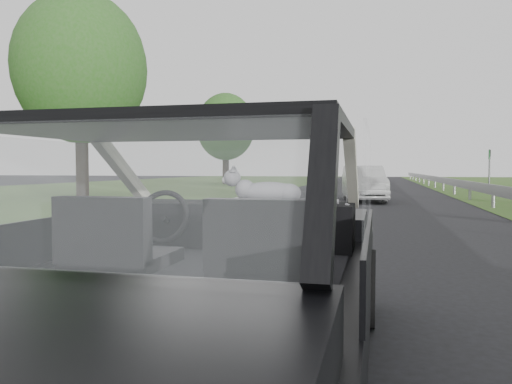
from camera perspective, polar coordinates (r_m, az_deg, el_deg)
The scene contains 10 objects.
subject_car at distance 2.83m, azimuth -5.87°, elevation -7.59°, with size 1.80×4.00×1.45m, color black.
dashboard at distance 3.40m, azimuth -2.35°, elevation -3.70°, with size 1.58×0.45×0.30m, color black.
driver_seat at distance 2.71m, azimuth -15.99°, elevation -4.83°, with size 0.50×0.72×0.42m, color black.
passenger_seat at distance 2.42m, azimuth 0.78°, elevation -5.63°, with size 0.50×0.72×0.42m, color black.
steering_wheel at distance 3.26m, azimuth -10.59°, elevation -2.80°, with size 0.36×0.36×0.04m, color black.
cat at distance 3.29m, azimuth 1.50°, elevation 0.11°, with size 0.55×0.17×0.25m, color slate.
other_car at distance 19.01m, azimuth 12.20°, elevation 0.98°, with size 1.58×4.01×1.32m, color #BCBCBC.
highway_sign at distance 29.64m, azimuth 25.12°, elevation 2.26°, with size 0.09×0.89×2.22m, color #165A25.
tree_5 at distance 22.69m, azimuth -19.36°, elevation 10.10°, with size 5.53×5.53×8.38m, color #245C18, non-canonical shape.
tree_6 at distance 38.19m, azimuth -3.49°, elevation 5.95°, with size 4.43×4.43×6.72m, color #245C18, non-canonical shape.
Camera 1 is at (0.93, -2.62, 1.23)m, focal length 35.00 mm.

